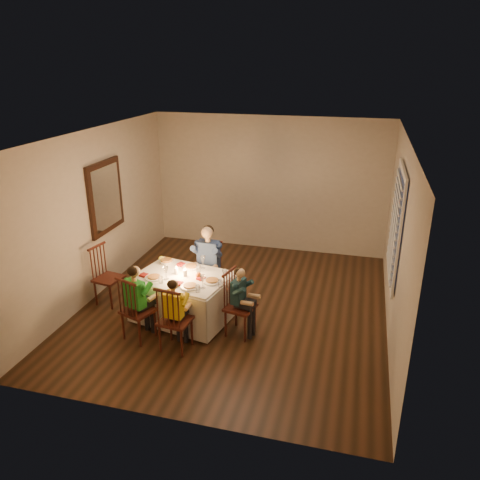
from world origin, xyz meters
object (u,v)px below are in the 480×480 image
(chair_near_left, at_px, (140,337))
(child_green, at_px, (140,337))
(chair_near_right, at_px, (177,348))
(chair_extra, at_px, (111,303))
(child_yellow, at_px, (177,348))
(adult, at_px, (209,298))
(chair_end, at_px, (240,333))
(chair_adult, at_px, (209,298))
(child_teal, at_px, (240,333))
(serving_bowl, at_px, (167,262))
(dining_table, at_px, (183,288))

(chair_near_left, bearing_deg, child_green, -0.00)
(chair_near_right, xyz_separation_m, chair_extra, (-1.46, 0.89, 0.00))
(child_yellow, bearing_deg, adult, -83.20)
(chair_end, height_order, adult, adult)
(chair_adult, distance_m, chair_near_right, 1.43)
(child_yellow, bearing_deg, chair_near_right, -0.00)
(child_yellow, distance_m, child_teal, 0.91)
(chair_near_right, height_order, serving_bowl, serving_bowl)
(chair_adult, xyz_separation_m, child_yellow, (0.03, -1.43, 0.00))
(child_green, bearing_deg, serving_bowl, -71.13)
(chair_near_right, bearing_deg, child_green, -4.97)
(child_teal, height_order, serving_bowl, serving_bowl)
(adult, xyz_separation_m, child_yellow, (0.03, -1.43, 0.00))
(chair_end, bearing_deg, chair_adult, 52.67)
(chair_adult, bearing_deg, serving_bowl, -145.48)
(chair_near_left, relative_size, chair_near_right, 1.00)
(dining_table, bearing_deg, chair_near_right, -65.23)
(chair_adult, height_order, adult, adult)
(serving_bowl, bearing_deg, chair_extra, -167.38)
(chair_near_left, relative_size, child_teal, 0.94)
(dining_table, bearing_deg, serving_bowl, 149.89)
(dining_table, height_order, child_teal, dining_table)
(chair_extra, relative_size, child_yellow, 0.94)
(chair_near_right, xyz_separation_m, child_yellow, (0.00, 0.00, 0.00))
(chair_adult, xyz_separation_m, child_teal, (0.75, -0.87, 0.00))
(chair_near_right, bearing_deg, chair_extra, -25.63)
(dining_table, relative_size, chair_near_right, 1.58)
(adult, bearing_deg, chair_extra, -156.93)
(chair_end, xyz_separation_m, child_green, (-1.30, -0.45, 0.00))
(dining_table, height_order, chair_near_left, dining_table)
(chair_near_right, xyz_separation_m, adult, (-0.03, 1.43, 0.00))
(serving_bowl, bearing_deg, adult, 32.07)
(dining_table, xyz_separation_m, child_teal, (0.90, -0.19, -0.49))
(adult, bearing_deg, child_green, -110.29)
(serving_bowl, bearing_deg, child_green, -90.62)
(adult, bearing_deg, child_teal, -46.79)
(chair_near_left, xyz_separation_m, chair_near_right, (0.58, -0.11, 0.00))
(chair_adult, relative_size, chair_near_right, 1.00)
(chair_near_left, relative_size, chair_extra, 0.99)
(chair_adult, height_order, chair_end, same)
(chair_extra, distance_m, child_green, 1.17)
(chair_near_right, relative_size, adult, 0.77)
(chair_extra, bearing_deg, adult, -59.02)
(chair_end, bearing_deg, child_teal, 0.00)
(chair_adult, relative_size, adult, 0.77)
(adult, bearing_deg, dining_table, -100.44)
(chair_adult, height_order, chair_near_left, same)
(chair_near_left, height_order, child_teal, child_teal)
(chair_adult, bearing_deg, child_green, -110.29)
(chair_extra, distance_m, adult, 1.53)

